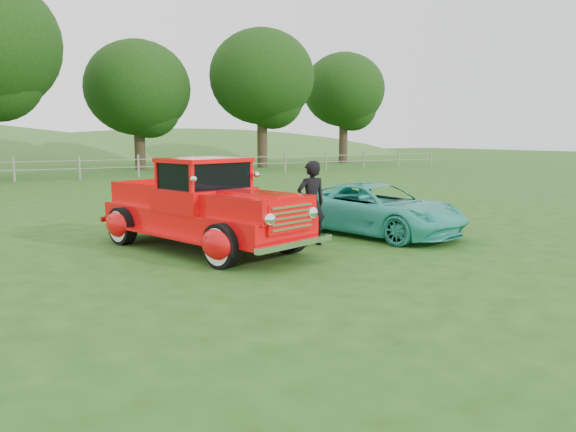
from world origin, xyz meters
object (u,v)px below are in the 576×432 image
tree_near_east (138,88)px  red_pickup (203,209)px  teal_sedan (376,209)px  tree_mid_east (262,77)px  tree_far_east (344,90)px  man (311,203)px

tree_near_east → red_pickup: (-6.02, -26.81, -4.45)m
tree_near_east → teal_sedan: bearing=-94.3°
tree_mid_east → tree_far_east: 9.49m
red_pickup → teal_sedan: size_ratio=1.29×
tree_far_east → man: (-21.00, -28.54, -5.01)m
tree_far_east → teal_sedan: 34.43m
tree_near_east → tree_mid_east: (8.00, -2.00, 0.93)m
teal_sedan → man: size_ratio=2.39×
tree_near_east → man: tree_near_east is taller
red_pickup → tree_near_east: bearing=60.0°
teal_sedan → man: (-1.95, -0.36, 0.29)m
man → tree_mid_east: bearing=-112.5°
tree_mid_east → teal_sedan: size_ratio=2.31×
teal_sedan → red_pickup: bearing=159.8°
tree_mid_east → red_pickup: tree_mid_east is taller
tree_far_east → teal_sedan: bearing=-124.1°
tree_mid_east → tree_far_east: (9.00, 3.00, -0.31)m
tree_near_east → tree_mid_east: tree_mid_east is taller
red_pickup → man: (2.01, -0.73, 0.06)m
man → teal_sedan: bearing=-166.8°
red_pickup → teal_sedan: bearing=-22.7°
tree_far_east → red_pickup: tree_far_east is taller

